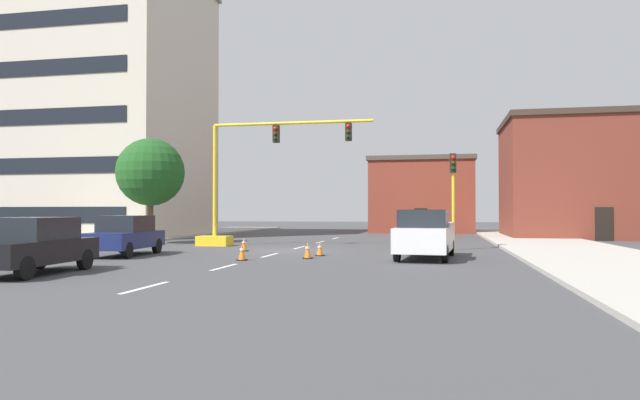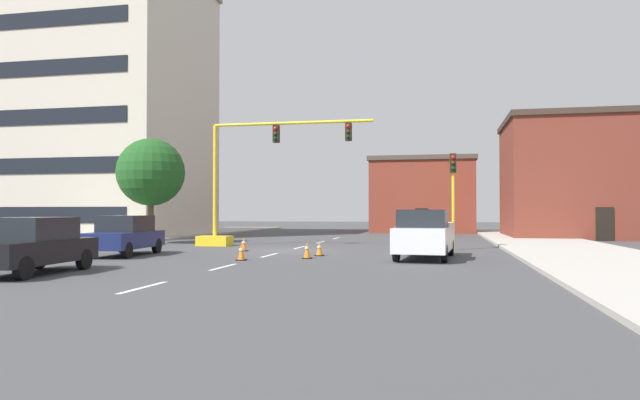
{
  "view_description": "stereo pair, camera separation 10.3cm",
  "coord_description": "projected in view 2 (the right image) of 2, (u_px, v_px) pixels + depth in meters",
  "views": [
    {
      "loc": [
        7.26,
        -27.46,
        1.92
      ],
      "look_at": [
        0.99,
        3.08,
        2.54
      ],
      "focal_mm": 32.58,
      "sensor_mm": 36.0,
      "label": 1
    },
    {
      "loc": [
        7.36,
        -27.44,
        1.92
      ],
      "look_at": [
        0.99,
        3.08,
        2.54
      ],
      "focal_mm": 32.58,
      "sensor_mm": 36.0,
      "label": 2
    }
  ],
  "objects": [
    {
      "name": "ground_plane",
      "position": [
        287.0,
        251.0,
        28.32
      ],
      "size": [
        160.0,
        160.0,
        0.0
      ],
      "primitive_type": "plane",
      "color": "#424244"
    },
    {
      "name": "sidewalk_left",
      "position": [
        126.0,
        239.0,
        38.88
      ],
      "size": [
        6.0,
        56.0,
        0.14
      ],
      "primitive_type": "cube",
      "color": "#9E998E",
      "rests_on": "ground_plane"
    },
    {
      "name": "sidewalk_right",
      "position": [
        547.0,
        244.0,
        33.42
      ],
      "size": [
        6.0,
        56.0,
        0.14
      ],
      "primitive_type": "cube",
      "color": "#B2ADA3",
      "rests_on": "ground_plane"
    },
    {
      "name": "lane_stripe_seg_0",
      "position": [
        143.0,
        287.0,
        14.62
      ],
      "size": [
        0.16,
        2.4,
        0.01
      ],
      "primitive_type": "cube",
      "color": "silver",
      "rests_on": "ground_plane"
    },
    {
      "name": "lane_stripe_seg_1",
      "position": [
        223.0,
        267.0,
        20.0
      ],
      "size": [
        0.16,
        2.4,
        0.01
      ],
      "primitive_type": "cube",
      "color": "silver",
      "rests_on": "ground_plane"
    },
    {
      "name": "lane_stripe_seg_2",
      "position": [
        270.0,
        255.0,
        25.38
      ],
      "size": [
        0.16,
        2.4,
        0.01
      ],
      "primitive_type": "cube",
      "color": "silver",
      "rests_on": "ground_plane"
    },
    {
      "name": "lane_stripe_seg_3",
      "position": [
        300.0,
        248.0,
        30.77
      ],
      "size": [
        0.16,
        2.4,
        0.01
      ],
      "primitive_type": "cube",
      "color": "silver",
      "rests_on": "ground_plane"
    },
    {
      "name": "lane_stripe_seg_4",
      "position": [
        321.0,
        242.0,
        36.15
      ],
      "size": [
        0.16,
        2.4,
        0.01
      ],
      "primitive_type": "cube",
      "color": "silver",
      "rests_on": "ground_plane"
    },
    {
      "name": "lane_stripe_seg_5",
      "position": [
        336.0,
        238.0,
        41.53
      ],
      "size": [
        0.16,
        2.4,
        0.01
      ],
      "primitive_type": "cube",
      "color": "silver",
      "rests_on": "ground_plane"
    },
    {
      "name": "building_tall_left",
      "position": [
        97.0,
        107.0,
        46.05
      ],
      "size": [
        15.98,
        13.16,
        20.5
      ],
      "color": "beige",
      "rests_on": "ground_plane"
    },
    {
      "name": "building_brick_center",
      "position": [
        423.0,
        195.0,
        53.89
      ],
      "size": [
        9.51,
        7.81,
        6.84
      ],
      "color": "brown",
      "rests_on": "ground_plane"
    },
    {
      "name": "building_row_right",
      "position": [
        586.0,
        178.0,
        42.2
      ],
      "size": [
        11.52,
        9.81,
        8.73
      ],
      "color": "brown",
      "rests_on": "ground_plane"
    },
    {
      "name": "traffic_signal_gantry",
      "position": [
        237.0,
        205.0,
        32.19
      ],
      "size": [
        9.82,
        1.2,
        6.83
      ],
      "color": "yellow",
      "rests_on": "ground_plane"
    },
    {
      "name": "traffic_light_pole_right",
      "position": [
        453.0,
        179.0,
        28.81
      ],
      "size": [
        0.32,
        0.47,
        4.8
      ],
      "color": "yellow",
      "rests_on": "ground_plane"
    },
    {
      "name": "tree_left_near",
      "position": [
        151.0,
        172.0,
        34.46
      ],
      "size": [
        4.01,
        4.01,
        6.26
      ],
      "color": "brown",
      "rests_on": "ground_plane"
    },
    {
      "name": "pickup_truck_white",
      "position": [
        425.0,
        235.0,
        23.6
      ],
      "size": [
        2.43,
        5.54,
        1.99
      ],
      "color": "white",
      "rests_on": "ground_plane"
    },
    {
      "name": "sedan_navy_near_left",
      "position": [
        125.0,
        235.0,
        25.27
      ],
      "size": [
        2.24,
        4.64,
        1.74
      ],
      "color": "navy",
      "rests_on": "ground_plane"
    },
    {
      "name": "sedan_black_mid_left",
      "position": [
        32.0,
        245.0,
        17.81
      ],
      "size": [
        2.09,
        4.59,
        1.74
      ],
      "color": "black",
      "rests_on": "ground_plane"
    },
    {
      "name": "traffic_cone_roadside_a",
      "position": [
        319.0,
        249.0,
        25.04
      ],
      "size": [
        0.36,
        0.36,
        0.61
      ],
      "color": "black",
      "rests_on": "ground_plane"
    },
    {
      "name": "traffic_cone_roadside_b",
      "position": [
        307.0,
        250.0,
        23.58
      ],
      "size": [
        0.36,
        0.36,
        0.69
      ],
      "color": "black",
      "rests_on": "ground_plane"
    },
    {
      "name": "traffic_cone_roadside_c",
      "position": [
        244.0,
        244.0,
        27.97
      ],
      "size": [
        0.36,
        0.36,
        0.67
      ],
      "color": "black",
      "rests_on": "ground_plane"
    },
    {
      "name": "traffic_cone_roadside_d",
      "position": [
        241.0,
        252.0,
        22.7
      ],
      "size": [
        0.36,
        0.36,
        0.67
      ],
      "color": "black",
      "rests_on": "ground_plane"
    }
  ]
}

